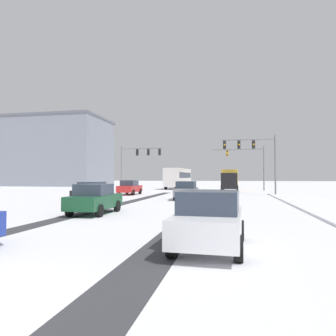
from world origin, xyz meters
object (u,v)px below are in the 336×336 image
traffic_signal_far_left (137,158)px  car_dark_green_fourth (95,199)px  traffic_signal_far_right (248,160)px  car_red_lead (130,187)px  car_white_fifth (210,219)px  box_truck_delivery (230,179)px  car_grey_second (186,190)px  bus_oncoming (178,177)px  traffic_signal_near_right (254,152)px  office_building_far_left_block (48,152)px  car_black_third (93,192)px

traffic_signal_far_left → car_dark_green_fourth: traffic_signal_far_left is taller
traffic_signal_far_right → car_red_lead: size_ratio=1.84×
car_white_fifth → box_truck_delivery: bearing=89.3°
car_grey_second → box_truck_delivery: 18.10m
traffic_signal_far_right → bus_oncoming: (-11.28, 4.39, -2.52)m
car_dark_green_fourth → car_white_fifth: bearing=-46.1°
car_grey_second → box_truck_delivery: box_truck_delivery is taller
traffic_signal_far_right → car_red_lead: bearing=-134.7°
traffic_signal_far_right → bus_oncoming: bearing=158.8°
traffic_signal_far_right → traffic_signal_near_right: same height
traffic_signal_far_right → car_white_fifth: traffic_signal_far_right is taller
car_white_fifth → car_red_lead: bearing=113.3°
traffic_signal_far_right → car_white_fifth: 38.76m
traffic_signal_far_right → car_grey_second: (-6.39, -20.22, -3.70)m
bus_oncoming → office_building_far_left_block: bearing=158.4°
office_building_far_left_block → traffic_signal_near_right: bearing=-33.9°
car_dark_green_fourth → box_truck_delivery: size_ratio=0.55×
car_dark_green_fourth → box_truck_delivery: box_truck_delivery is taller
traffic_signal_near_right → car_red_lead: size_ratio=1.57×
box_truck_delivery → traffic_signal_near_right: bearing=-75.0°
traffic_signal_near_right → traffic_signal_far_left: same height
car_white_fifth → car_dark_green_fourth: bearing=133.9°
traffic_signal_far_left → bus_oncoming: traffic_signal_far_left is taller
traffic_signal_far_left → car_black_third: traffic_signal_far_left is taller
car_black_third → box_truck_delivery: size_ratio=0.55×
traffic_signal_far_right → office_building_far_left_block: size_ratio=0.28×
car_red_lead → box_truck_delivery: bearing=45.8°
box_truck_delivery → car_grey_second: bearing=-101.8°
traffic_signal_far_right → traffic_signal_near_right: 12.18m
car_red_lead → traffic_signal_far_right: bearing=45.3°
car_dark_green_fourth → car_grey_second: bearing=73.3°
car_black_third → traffic_signal_far_right: bearing=62.6°
car_grey_second → car_white_fifth: size_ratio=0.98×
car_white_fifth → bus_oncoming: (-8.17, 42.84, 1.18)m
car_black_third → bus_oncoming: (1.70, 29.38, 1.18)m
car_white_fifth → office_building_far_left_block: office_building_far_left_block is taller
car_black_third → bus_oncoming: 29.45m
car_red_lead → car_black_third: bearing=-86.1°
bus_oncoming → office_building_far_left_block: office_building_far_left_block is taller
car_dark_green_fourth → bus_oncoming: bus_oncoming is taller
car_grey_second → car_black_third: same height
car_red_lead → car_dark_green_fourth: bearing=-77.4°
car_red_lead → car_grey_second: bearing=-40.9°
car_black_third → box_truck_delivery: (10.28, 22.48, 0.82)m
traffic_signal_far_left → car_white_fifth: 36.91m
traffic_signal_far_left → office_building_far_left_block: office_building_far_left_block is taller
box_truck_delivery → office_building_far_left_block: size_ratio=0.28×
traffic_signal_far_left → car_dark_green_fourth: 28.42m
car_red_lead → car_grey_second: same height
traffic_signal_far_right → traffic_signal_far_left: (-15.87, -4.05, 0.28)m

